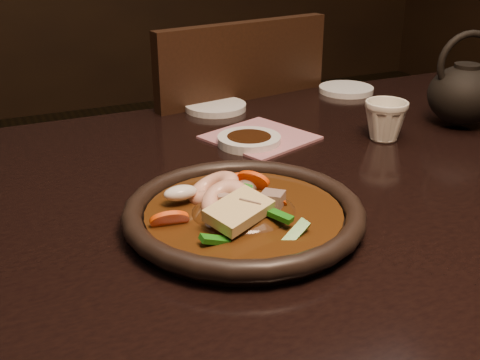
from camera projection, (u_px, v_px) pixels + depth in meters
name	position (u px, v px, depth m)	size (l,w,h in m)	color
table	(377.00, 211.00, 0.97)	(1.60, 0.90, 0.75)	black
chair	(215.00, 186.00, 1.49)	(0.49, 0.49, 0.91)	black
plate	(244.00, 214.00, 0.76)	(0.31, 0.31, 0.03)	black
stirfry	(240.00, 208.00, 0.76)	(0.19, 0.19, 0.06)	#381D0A
soy_dish	(249.00, 140.00, 1.03)	(0.11, 0.11, 0.02)	white
saucer_left	(216.00, 107.00, 1.21)	(0.12, 0.12, 0.01)	white
saucer_right	(346.00, 89.00, 1.33)	(0.12, 0.12, 0.01)	white
tea_cup	(385.00, 119.00, 1.04)	(0.07, 0.07, 0.07)	beige
chopsticks	(205.00, 216.00, 0.78)	(0.08, 0.23, 0.01)	tan
napkin	(260.00, 138.00, 1.06)	(0.16, 0.16, 0.00)	#B06C73
teapot	(464.00, 92.00, 1.10)	(0.16, 0.13, 0.17)	black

